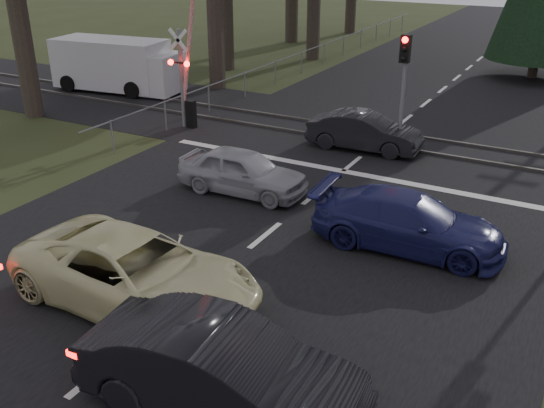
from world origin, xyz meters
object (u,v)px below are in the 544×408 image
Objects in this scene: silver_car at (243,172)px; dark_car_far at (364,132)px; traffic_signal_center at (404,74)px; cream_coupe at (136,273)px; crossing_signal at (186,76)px; white_van at (120,65)px; dark_hatchback at (221,372)px; blue_sedan at (408,222)px.

dark_car_far is (1.76, 5.42, -0.01)m from silver_car.
silver_car is at bearing -118.18° from traffic_signal_center.
cream_coupe is 11.59m from dark_car_far.
crossing_signal is 1.07× the size of white_van.
crossing_signal reaches higher than cream_coupe.
traffic_signal_center is at bearing 0.87° from dark_hatchback.
cream_coupe reaches higher than dark_car_far.
dark_hatchback is at bearing -171.30° from dark_car_far.
blue_sedan is at bearing -35.08° from white_van.
dark_hatchback is 9.04m from silver_car.
crossing_signal is 7.19m from silver_car.
cream_coupe reaches higher than silver_car.
cream_coupe is 1.35× the size of dark_car_far.
traffic_signal_center is 0.63× the size of white_van.
silver_car is at bearing 76.62° from blue_sedan.
traffic_signal_center reaches higher than dark_hatchback.
white_van is at bearing 45.03° from cream_coupe.
dark_car_far is at bearing -0.31° from cream_coupe.
crossing_signal is 1.48× the size of blue_sedan.
dark_hatchback is at bearing -83.92° from traffic_signal_center.
crossing_signal is 1.73× the size of dark_car_far.
cream_coupe is 1.16× the size of blue_sedan.
cream_coupe is 0.84× the size of white_van.
crossing_signal is at bearing 32.54° from dark_hatchback.
crossing_signal is 8.36m from traffic_signal_center.
crossing_signal is at bearing -34.98° from white_van.
dark_hatchback reaches higher than cream_coupe.
cream_coupe reaches higher than blue_sedan.
dark_hatchback is 6.96m from blue_sedan.
dark_hatchback is at bearing -52.25° from crossing_signal.
dark_car_far is (7.07, 0.79, -1.40)m from crossing_signal.
traffic_signal_center is 2.46m from dark_car_far.
dark_car_far is at bearing 26.28° from blue_sedan.
blue_sedan reaches higher than silver_car.
crossing_signal is 1.70× the size of traffic_signal_center.
cream_coupe is at bearing 138.39° from blue_sedan.
silver_car is at bearing -41.07° from crossing_signal.
traffic_signal_center reaches higher than cream_coupe.
blue_sedan is 1.17× the size of dark_car_far.
crossing_signal is at bearing 47.47° from silver_car.
traffic_signal_center is 11.99m from cream_coupe.
white_van is (-11.79, 8.04, 0.57)m from silver_car.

